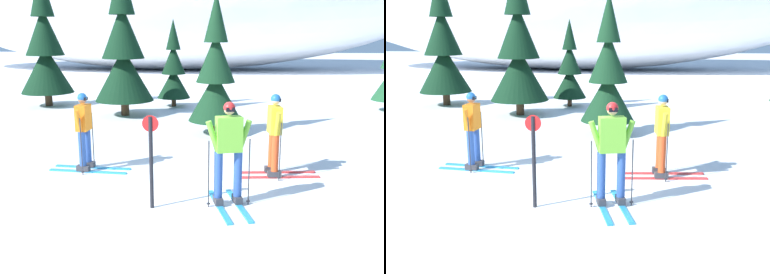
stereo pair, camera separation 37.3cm
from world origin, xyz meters
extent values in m
plane|color=white|center=(0.00, 0.00, 0.00)|extent=(120.00, 120.00, 0.00)
cube|color=#2893CC|center=(1.38, -0.58, 0.01)|extent=(0.49, 1.54, 0.03)
cube|color=#2893CC|center=(1.03, -0.67, 0.01)|extent=(0.49, 1.54, 0.03)
cube|color=#38383D|center=(1.35, -0.48, 0.09)|extent=(0.21, 0.31, 0.12)
cube|color=#38383D|center=(1.01, -0.57, 0.09)|extent=(0.21, 0.31, 0.12)
cylinder|color=#2D519E|center=(1.35, -0.48, 0.57)|extent=(0.15, 0.15, 0.83)
cylinder|color=#2D519E|center=(1.01, -0.57, 0.57)|extent=(0.15, 0.15, 0.83)
cube|color=#75C638|center=(1.18, -0.53, 1.29)|extent=(0.49, 0.34, 0.62)
cylinder|color=#75C638|center=(1.44, -0.46, 1.25)|extent=(0.29, 0.17, 0.58)
cylinder|color=#75C638|center=(0.91, -0.60, 1.25)|extent=(0.29, 0.17, 0.58)
sphere|color=tan|center=(1.18, -0.53, 1.73)|extent=(0.19, 0.19, 0.19)
sphere|color=red|center=(1.18, -0.53, 1.76)|extent=(0.21, 0.21, 0.21)
cube|color=black|center=(1.20, -0.61, 1.74)|extent=(0.15, 0.07, 0.07)
cylinder|color=#2D2D33|center=(1.55, -0.50, 0.60)|extent=(0.02, 0.02, 1.21)
cylinder|color=#2D2D33|center=(1.55, -0.50, 0.06)|extent=(0.07, 0.07, 0.01)
cylinder|color=#2D2D33|center=(0.84, -0.68, 0.60)|extent=(0.02, 0.02, 1.21)
cylinder|color=#2D2D33|center=(0.84, -0.68, 0.06)|extent=(0.07, 0.07, 0.01)
cube|color=#2893CC|center=(-1.89, 1.39, 0.01)|extent=(1.77, 0.22, 0.03)
cube|color=#2893CC|center=(-1.91, 1.07, 0.01)|extent=(1.77, 0.22, 0.03)
cube|color=#38383D|center=(-1.99, 1.39, 0.09)|extent=(0.29, 0.16, 0.12)
cube|color=#38383D|center=(-2.01, 1.08, 0.09)|extent=(0.29, 0.16, 0.12)
cylinder|color=#2D519E|center=(-1.99, 1.39, 0.53)|extent=(0.15, 0.15, 0.76)
cylinder|color=#2D519E|center=(-2.01, 1.08, 0.53)|extent=(0.15, 0.15, 0.76)
cube|color=orange|center=(-2.00, 1.24, 1.20)|extent=(0.27, 0.41, 0.56)
cylinder|color=orange|center=(-1.99, 1.48, 1.13)|extent=(0.12, 0.28, 0.58)
cylinder|color=orange|center=(-2.02, 0.99, 1.13)|extent=(0.12, 0.28, 0.58)
sphere|color=#A37556|center=(-2.00, 1.24, 1.60)|extent=(0.19, 0.19, 0.19)
sphere|color=#2366B2|center=(-2.00, 1.24, 1.63)|extent=(0.21, 0.21, 0.21)
cube|color=black|center=(-1.92, 1.23, 1.61)|extent=(0.05, 0.15, 0.07)
cylinder|color=#2D2D33|center=(-1.92, 1.57, 0.62)|extent=(0.02, 0.02, 1.24)
cylinder|color=#2D2D33|center=(-1.92, 1.57, 0.06)|extent=(0.07, 0.07, 0.01)
cylinder|color=#2D2D33|center=(-1.97, 0.90, 0.62)|extent=(0.02, 0.02, 1.24)
cylinder|color=#2D2D33|center=(-1.97, 0.90, 0.06)|extent=(0.07, 0.07, 0.01)
cube|color=red|center=(2.20, 1.40, 0.01)|extent=(1.75, 0.31, 0.03)
cube|color=red|center=(2.25, 1.06, 0.01)|extent=(1.75, 0.31, 0.03)
cube|color=#38383D|center=(2.11, 1.38, 0.09)|extent=(0.29, 0.17, 0.12)
cube|color=#38383D|center=(2.15, 1.05, 0.09)|extent=(0.29, 0.17, 0.12)
cylinder|color=#DB471E|center=(2.11, 1.38, 0.54)|extent=(0.15, 0.15, 0.78)
cylinder|color=#DB471E|center=(2.15, 1.05, 0.54)|extent=(0.15, 0.15, 0.78)
cube|color=yellow|center=(2.13, 1.22, 1.22)|extent=(0.29, 0.45, 0.58)
cylinder|color=yellow|center=(2.09, 1.48, 1.16)|extent=(0.13, 0.28, 0.58)
cylinder|color=yellow|center=(2.16, 0.95, 1.16)|extent=(0.13, 0.28, 0.58)
sphere|color=beige|center=(2.13, 1.22, 1.63)|extent=(0.19, 0.19, 0.19)
sphere|color=#2366B2|center=(2.13, 1.22, 1.66)|extent=(0.21, 0.21, 0.21)
cube|color=black|center=(2.21, 1.22, 1.64)|extent=(0.05, 0.15, 0.07)
cylinder|color=#2D2D33|center=(2.14, 1.57, 0.61)|extent=(0.02, 0.02, 1.23)
cylinder|color=#2D2D33|center=(2.14, 1.57, 0.06)|extent=(0.07, 0.07, 0.01)
cylinder|color=#2D2D33|center=(2.23, 0.87, 0.61)|extent=(0.02, 0.02, 1.23)
cylinder|color=#2D2D33|center=(2.23, 0.87, 0.06)|extent=(0.07, 0.07, 0.01)
cylinder|color=#47301E|center=(-6.40, 9.76, 0.37)|extent=(0.30, 0.30, 0.75)
cone|color=black|center=(-6.40, 9.76, 1.51)|extent=(2.14, 2.14, 1.91)
cone|color=black|center=(-6.40, 9.76, 3.04)|extent=(1.54, 1.54, 1.91)
cylinder|color=#47301E|center=(-2.71, 7.92, 0.37)|extent=(0.30, 0.30, 0.75)
cone|color=black|center=(-2.71, 7.92, 1.51)|extent=(2.13, 2.13, 1.91)
cone|color=black|center=(-2.71, 7.92, 3.04)|extent=(1.54, 1.54, 1.91)
cylinder|color=#47301E|center=(-1.17, 10.13, 0.24)|extent=(0.19, 0.19, 0.48)
cone|color=black|center=(-1.17, 10.13, 0.97)|extent=(1.37, 1.37, 1.22)
cone|color=black|center=(-1.17, 10.13, 1.95)|extent=(0.98, 0.98, 1.22)
cone|color=black|center=(-1.17, 10.13, 2.93)|extent=(0.60, 0.60, 1.22)
cylinder|color=#47301E|center=(0.73, 5.11, 0.28)|extent=(0.22, 0.22, 0.56)
cone|color=#14381E|center=(0.73, 5.11, 1.14)|extent=(1.61, 1.61, 1.44)
cone|color=#14381E|center=(0.73, 5.11, 2.29)|extent=(1.16, 1.16, 1.44)
cone|color=#14381E|center=(0.73, 5.11, 3.44)|extent=(0.71, 0.71, 1.44)
cylinder|color=black|center=(-0.14, -0.80, 0.82)|extent=(0.07, 0.07, 1.63)
cylinder|color=red|center=(-0.14, -0.80, 1.51)|extent=(0.28, 0.02, 0.28)
camera|label=1|loc=(1.21, -8.01, 3.01)|focal=41.49mm
camera|label=2|loc=(1.58, -7.97, 3.01)|focal=41.49mm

